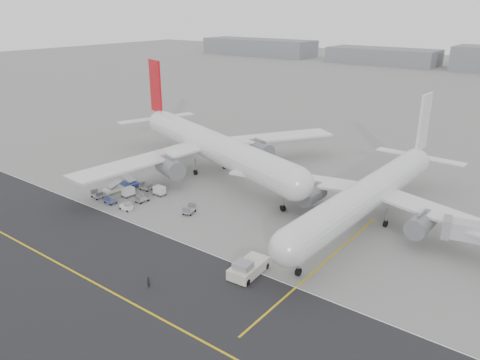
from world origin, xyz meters
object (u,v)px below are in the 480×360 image
Objects in this scene: airliner_b at (370,193)px; ground_crew_a at (148,282)px; pushback_tug at (248,268)px; airliner_a at (211,145)px.

airliner_b is 33.39× the size of ground_crew_a.
pushback_tug is (-6.58, -26.42, -4.55)m from airliner_b.
pushback_tug is at bearing 58.60° from ground_crew_a.
airliner_b is at bearing -76.31° from airliner_a.
airliner_a is 44.57m from pushback_tug.
ground_crew_a is at bearing -130.84° from airliner_a.
ground_crew_a is at bearing -132.44° from pushback_tug.
airliner_b is 27.60m from pushback_tug.
airliner_a is 39.23m from airliner_b.
airliner_b is 6.34× the size of pushback_tug.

